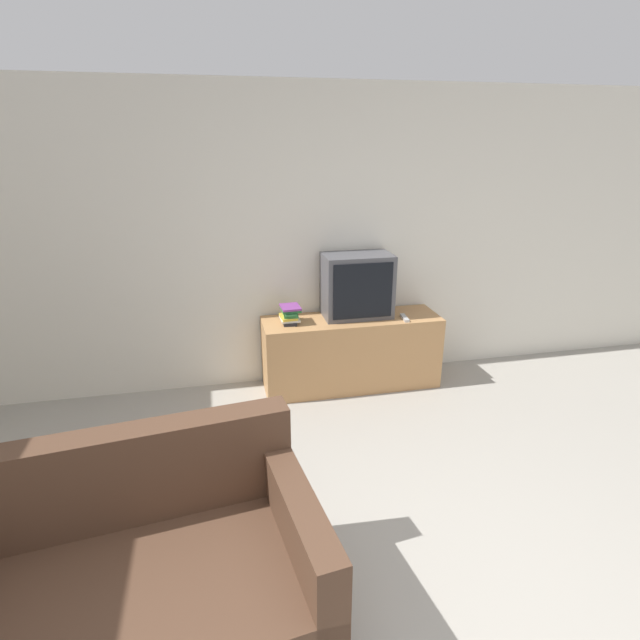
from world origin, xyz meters
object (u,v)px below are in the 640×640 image
(remote_on_stand, at_px, (405,318))
(tv_stand, at_px, (351,352))
(couch, at_px, (132,592))
(television, at_px, (357,286))
(book_stack, at_px, (290,314))

(remote_on_stand, bearing_deg, tv_stand, 164.40)
(tv_stand, height_order, couch, couch)
(tv_stand, bearing_deg, remote_on_stand, -15.60)
(couch, bearing_deg, television, 46.40)
(television, xyz_separation_m, book_stack, (-0.61, -0.06, -0.20))
(tv_stand, distance_m, book_stack, 0.69)
(remote_on_stand, bearing_deg, book_stack, 173.00)
(television, relative_size, remote_on_stand, 3.30)
(couch, bearing_deg, tv_stand, 46.69)
(book_stack, relative_size, remote_on_stand, 1.22)
(television, distance_m, remote_on_stand, 0.51)
(tv_stand, distance_m, couch, 2.75)
(television, xyz_separation_m, couch, (-1.67, -2.28, -0.64))
(remote_on_stand, bearing_deg, television, 155.01)
(book_stack, bearing_deg, television, 5.44)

